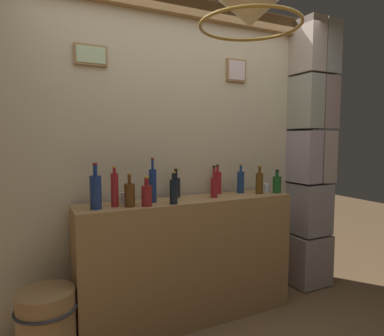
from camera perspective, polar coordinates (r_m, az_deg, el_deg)
The scene contains 19 objects.
panelled_rear_partition at distance 2.81m, azimuth -2.76°, elevation 3.62°, with size 3.12×0.15×2.63m.
stone_pillar at distance 3.46m, azimuth 19.41°, elevation 1.89°, with size 0.38×0.37×2.55m.
bar_shelf_unit at distance 2.75m, azimuth -0.48°, elevation -15.51°, with size 1.75×0.36×0.99m, color #9E7547.
liquor_bottle_amaro at distance 2.34m, azimuth -16.17°, elevation -3.83°, with size 0.08×0.08×0.31m.
liquor_bottle_whiskey at distance 2.38m, azimuth -13.11°, elevation -3.56°, with size 0.05×0.05×0.29m.
liquor_bottle_sherry at distance 2.37m, azimuth -7.77°, elevation -4.55°, with size 0.07×0.07×0.21m.
liquor_bottle_gin at distance 2.43m, azimuth -3.16°, elevation -3.90°, with size 0.06×0.06×0.24m.
liquor_bottle_tequila at distance 2.69m, azimuth -2.78°, elevation -3.19°, with size 0.07×0.07×0.24m.
liquor_bottle_mezcal at distance 3.00m, azimuth 14.33°, elevation -2.66°, with size 0.07×0.07×0.20m.
liquor_bottle_vermouth at distance 2.37m, azimuth -10.63°, elevation -4.45°, with size 0.07×0.07×0.24m.
liquor_bottle_brandy at distance 2.88m, azimuth 4.37°, elevation -2.43°, with size 0.07×0.07×0.25m.
liquor_bottle_port at distance 2.92m, azimuth 11.46°, elevation -2.48°, with size 0.06×0.06×0.25m.
liquor_bottle_bourbon at distance 2.93m, azimuth 8.32°, elevation -2.34°, with size 0.06×0.06×0.26m.
liquor_bottle_vodka at distance 2.49m, azimuth -6.75°, elevation -2.90°, with size 0.06×0.06×0.33m.
liquor_bottle_rum at distance 2.68m, azimuth 3.78°, elevation -3.11°, with size 0.05×0.05×0.26m.
glass_tumbler_rocks at distance 3.03m, azimuth 12.52°, elevation -3.33°, with size 0.07×0.07×0.08m.
glass_tumbler_highball at distance 2.48m, azimuth -11.46°, elevation -5.09°, with size 0.06×0.06×0.08m.
pendant_lamp at distance 1.75m, azimuth 9.95°, elevation 25.89°, with size 0.49×0.49×0.59m.
wooden_barrel at distance 2.52m, azimuth -23.59°, elevation -24.06°, with size 0.38×0.38×0.51m.
Camera 1 is at (-1.12, -1.48, 1.47)m, focal length 31.15 mm.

